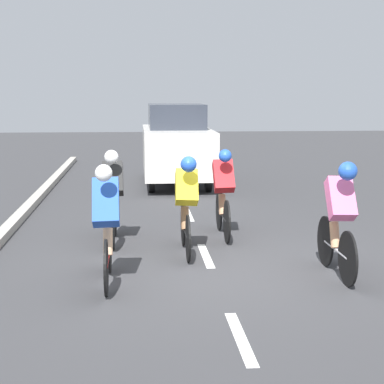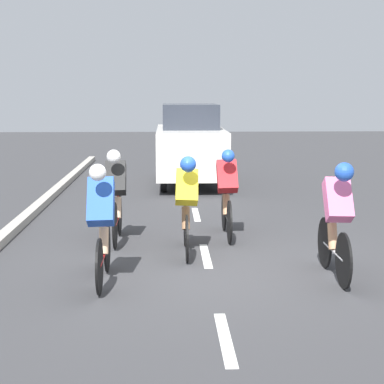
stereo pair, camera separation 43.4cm
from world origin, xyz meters
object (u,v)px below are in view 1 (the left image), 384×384
(cyclist_blue, at_px, (107,222))
(cyclist_pink, at_px, (340,216))
(cyclist_black, at_px, (113,195))
(cyclist_yellow, at_px, (186,202))
(cyclist_red, at_px, (223,191))
(support_car, at_px, (177,144))

(cyclist_blue, bearing_deg, cyclist_pink, -178.27)
(cyclist_black, relative_size, cyclist_yellow, 1.01)
(cyclist_red, distance_m, cyclist_blue, 3.09)
(cyclist_pink, relative_size, cyclist_yellow, 0.99)
(cyclist_blue, bearing_deg, cyclist_black, -90.09)
(cyclist_yellow, bearing_deg, cyclist_pink, 144.67)
(cyclist_black, height_order, support_car, support_car)
(cyclist_black, bearing_deg, cyclist_red, -171.17)
(cyclist_red, height_order, cyclist_blue, cyclist_blue)
(cyclist_blue, bearing_deg, support_car, -99.13)
(cyclist_red, height_order, cyclist_black, cyclist_black)
(cyclist_black, bearing_deg, cyclist_yellow, 142.93)
(cyclist_red, distance_m, support_car, 6.24)
(cyclist_red, distance_m, cyclist_black, 1.81)
(cyclist_yellow, distance_m, support_car, 7.33)
(cyclist_blue, distance_m, support_car, 8.85)
(cyclist_yellow, xyz_separation_m, support_car, (-0.31, -7.32, 0.26))
(cyclist_yellow, xyz_separation_m, cyclist_blue, (1.09, 1.42, 0.02))
(cyclist_blue, height_order, support_car, support_car)
(cyclist_black, xyz_separation_m, cyclist_blue, (0.00, 2.24, 0.02))
(cyclist_black, relative_size, cyclist_blue, 1.00)
(cyclist_pink, distance_m, cyclist_blue, 2.97)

